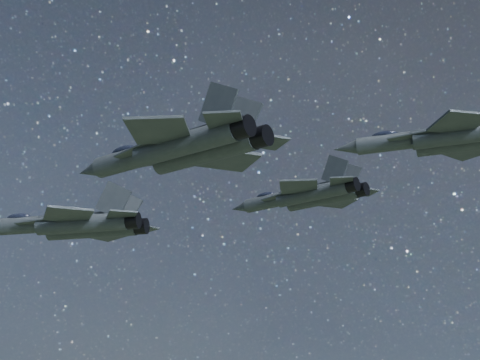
% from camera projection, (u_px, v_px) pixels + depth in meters
% --- Properties ---
extents(jet_lead, '(19.31, 13.43, 4.85)m').
position_uv_depth(jet_lead, '(73.00, 225.00, 71.34)').
color(jet_lead, '#2E353A').
extents(jet_left, '(18.30, 12.37, 4.61)m').
position_uv_depth(jet_left, '(307.00, 196.00, 81.17)').
color(jet_left, '#2E353A').
extents(jet_right, '(18.91, 12.83, 4.76)m').
position_uv_depth(jet_right, '(180.00, 148.00, 53.75)').
color(jet_right, '#2E353A').
extents(jet_slot, '(16.32, 11.63, 4.16)m').
position_uv_depth(jet_slot, '(448.00, 138.00, 59.62)').
color(jet_slot, '#2E353A').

